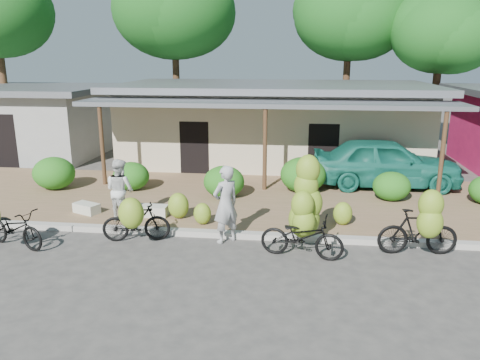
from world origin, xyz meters
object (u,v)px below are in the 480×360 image
object	(u,v)px
bike_center	(304,219)
vendor	(226,204)
tree_near_right	(437,31)
bike_far_left	(10,226)
tree_center_right	(346,14)
sack_near	(152,211)
bike_right	(421,228)
sack_far	(87,208)
teal_van	(385,162)
bystander	(120,190)
bike_left	(135,220)
tree_far_center	(171,7)

from	to	relation	value
bike_center	vendor	size ratio (longest dim) A/B	1.18
vendor	tree_near_right	bearing A→B (deg)	-165.02
bike_far_left	tree_center_right	bearing A→B (deg)	-10.38
sack_near	vendor	bearing A→B (deg)	-30.11
tree_near_right	bike_right	distance (m)	14.54
tree_near_right	bike_far_left	size ratio (longest dim) A/B	3.80
sack_far	vendor	size ratio (longest dim) A/B	0.39
bike_center	teal_van	world-z (taller)	bike_center
bystander	teal_van	xyz separation A→B (m)	(7.71, 4.40, -0.02)
bike_center	sack_near	bearing A→B (deg)	77.11
bike_far_left	teal_van	distance (m)	11.60
tree_center_right	tree_near_right	distance (m)	4.58
tree_center_right	bystander	xyz separation A→B (m)	(-6.97, -14.01, -5.57)
sack_far	vendor	world-z (taller)	vendor
tree_near_right	bike_right	size ratio (longest dim) A/B	3.92
bike_left	vendor	bearing A→B (deg)	-92.22
tree_far_center	bike_center	xyz separation A→B (m)	(6.94, -14.86, -6.06)
tree_far_center	tree_near_right	world-z (taller)	tree_far_center
bike_right	teal_van	size ratio (longest dim) A/B	0.38
tree_near_right	bike_left	bearing A→B (deg)	-127.34
sack_near	sack_far	distance (m)	1.95
sack_far	vendor	bearing A→B (deg)	-17.72
bike_far_left	sack_far	bearing A→B (deg)	0.61
bike_center	sack_far	bearing A→B (deg)	83.72
bike_center	tree_center_right	bearing A→B (deg)	2.43
tree_center_right	teal_van	world-z (taller)	tree_center_right
tree_center_right	bike_far_left	bearing A→B (deg)	-119.38
bike_center	bystander	xyz separation A→B (m)	(-4.91, 1.34, 0.14)
tree_far_center	bike_right	distance (m)	18.65
tree_center_right	teal_van	xyz separation A→B (m)	(0.74, -9.61, -5.58)
bike_left	sack_far	world-z (taller)	bike_left
tree_near_right	bike_far_left	distance (m)	19.69
bike_far_left	tree_far_center	bearing A→B (deg)	19.10
bike_right	tree_far_center	bearing A→B (deg)	28.04
bike_center	tree_near_right	bearing A→B (deg)	-14.34
sack_near	bystander	distance (m)	1.10
bike_right	bike_center	bearing A→B (deg)	87.00
tree_far_center	bystander	xyz separation A→B (m)	(2.03, -13.51, -5.93)
bike_far_left	teal_van	world-z (taller)	teal_van
bike_left	bike_right	bearing A→B (deg)	-101.54
bike_far_left	teal_van	bearing A→B (deg)	-37.94
bike_center	teal_van	size ratio (longest dim) A/B	0.47
bike_left	tree_center_right	bearing A→B (deg)	-33.45
bike_right	teal_van	world-z (taller)	teal_van
bike_center	sack_near	xyz separation A→B (m)	(-4.18, 1.77, -0.57)
bike_center	teal_van	xyz separation A→B (m)	(2.80, 5.74, 0.12)
bike_far_left	vendor	bearing A→B (deg)	-59.50
tree_far_center	bike_left	distance (m)	16.32
tree_near_right	bike_far_left	world-z (taller)	tree_near_right
bike_right	teal_van	distance (m)	5.66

